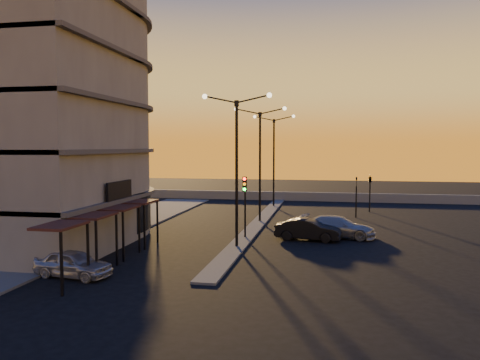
% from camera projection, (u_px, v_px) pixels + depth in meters
% --- Properties ---
extents(ground, '(120.00, 120.00, 0.00)m').
position_uv_depth(ground, '(237.00, 248.00, 29.03)').
color(ground, black).
rests_on(ground, ground).
extents(sidewalk_west, '(5.00, 40.00, 0.12)m').
position_uv_depth(sidewalk_west, '(109.00, 230.00, 34.89)').
color(sidewalk_west, '#525250').
rests_on(sidewalk_west, ground).
extents(median, '(1.20, 36.00, 0.12)m').
position_uv_depth(median, '(260.00, 221.00, 38.83)').
color(median, '#525250').
rests_on(median, ground).
extents(parapet, '(44.00, 0.50, 1.00)m').
position_uv_depth(parapet, '(297.00, 196.00, 54.11)').
color(parapet, slate).
rests_on(parapet, ground).
extents(building, '(14.35, 17.08, 25.00)m').
position_uv_depth(building, '(28.00, 61.00, 30.79)').
color(building, slate).
rests_on(building, ground).
extents(streetlamp_near, '(4.32, 0.32, 9.51)m').
position_uv_depth(streetlamp_near, '(237.00, 158.00, 28.63)').
color(streetlamp_near, black).
rests_on(streetlamp_near, ground).
extents(streetlamp_mid, '(4.32, 0.32, 9.51)m').
position_uv_depth(streetlamp_mid, '(260.00, 155.00, 38.43)').
color(streetlamp_mid, black).
rests_on(streetlamp_mid, ground).
extents(streetlamp_far, '(4.32, 0.32, 9.51)m').
position_uv_depth(streetlamp_far, '(274.00, 153.00, 48.23)').
color(streetlamp_far, black).
rests_on(streetlamp_far, ground).
extents(traffic_light_main, '(0.28, 0.44, 4.25)m').
position_uv_depth(traffic_light_main, '(245.00, 197.00, 31.64)').
color(traffic_light_main, black).
rests_on(traffic_light_main, ground).
extents(signal_east_a, '(0.13, 0.16, 3.60)m').
position_uv_depth(signal_east_a, '(356.00, 196.00, 41.14)').
color(signal_east_a, black).
rests_on(signal_east_a, ground).
extents(signal_east_b, '(0.42, 1.99, 3.60)m').
position_uv_depth(signal_east_b, '(370.00, 180.00, 44.70)').
color(signal_east_b, black).
rests_on(signal_east_b, ground).
extents(car_hatchback, '(4.07, 2.14, 1.32)m').
position_uv_depth(car_hatchback, '(73.00, 263.00, 22.50)').
color(car_hatchback, '#B8B9C0').
rests_on(car_hatchback, ground).
extents(car_sedan, '(4.51, 2.01, 1.44)m').
position_uv_depth(car_sedan, '(308.00, 230.00, 31.32)').
color(car_sedan, black).
rests_on(car_sedan, ground).
extents(car_wagon, '(5.42, 2.99, 1.49)m').
position_uv_depth(car_wagon, '(338.00, 227.00, 32.28)').
color(car_wagon, '#989C9F').
rests_on(car_wagon, ground).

